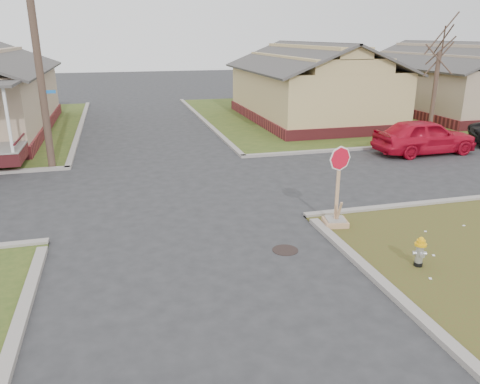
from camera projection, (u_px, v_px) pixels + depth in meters
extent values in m
plane|color=#2A2A2C|center=(194.00, 252.00, 11.49)|extent=(120.00, 120.00, 0.00)
cube|color=#354C1B|center=(457.00, 109.00, 33.30)|extent=(37.00, 19.00, 0.05)
cylinder|color=black|center=(285.00, 250.00, 11.56)|extent=(0.64, 0.64, 0.01)
cube|color=maroon|center=(309.00, 115.00, 28.93)|extent=(7.20, 11.20, 0.60)
cube|color=#E2C285|center=(311.00, 89.00, 28.41)|extent=(7.00, 11.00, 2.60)
cube|color=maroon|center=(448.00, 109.00, 31.36)|extent=(7.20, 11.20, 0.60)
cube|color=tan|center=(451.00, 85.00, 30.84)|extent=(7.00, 11.00, 2.60)
cylinder|color=#443027|center=(37.00, 51.00, 17.17)|extent=(0.28, 0.28, 9.00)
cylinder|color=#443027|center=(434.00, 95.00, 23.54)|extent=(0.22, 0.22, 4.20)
cylinder|color=black|center=(418.00, 264.00, 10.68)|extent=(0.20, 0.20, 0.09)
cylinder|color=#B2B2B7|center=(419.00, 254.00, 10.60)|extent=(0.17, 0.17, 0.41)
sphere|color=#B2B2B7|center=(420.00, 246.00, 10.53)|extent=(0.17, 0.17, 0.17)
cylinder|color=#F5B20C|center=(421.00, 244.00, 10.52)|extent=(0.27, 0.27, 0.05)
cylinder|color=#F5B20C|center=(421.00, 242.00, 10.50)|extent=(0.20, 0.20, 0.09)
sphere|color=#F5B20C|center=(421.00, 240.00, 10.48)|extent=(0.13, 0.13, 0.13)
cube|color=tan|center=(335.00, 222.00, 12.96)|extent=(0.62, 0.62, 0.15)
cube|color=gray|center=(335.00, 219.00, 12.93)|extent=(0.50, 0.50, 0.04)
cube|color=tan|center=(338.00, 185.00, 12.62)|extent=(0.09, 0.05, 2.11)
cylinder|color=red|center=(340.00, 159.00, 12.34)|extent=(0.56, 0.25, 0.60)
cylinder|color=white|center=(340.00, 158.00, 12.35)|extent=(0.64, 0.28, 0.68)
imported|color=red|center=(425.00, 136.00, 20.71)|extent=(4.61, 1.93, 1.56)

